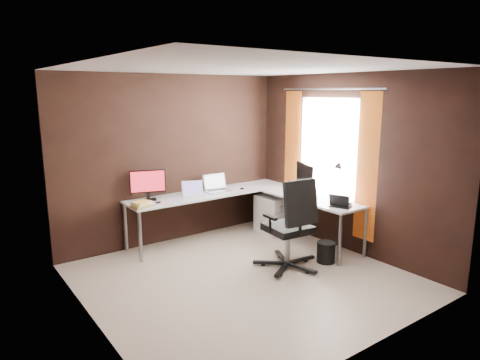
% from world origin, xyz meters
% --- Properties ---
extents(room, '(3.60, 3.60, 2.50)m').
position_xyz_m(room, '(0.34, 0.07, 1.28)').
color(room, tan).
rests_on(room, ground).
extents(desk, '(2.65, 2.25, 0.73)m').
position_xyz_m(desk, '(0.84, 1.04, 0.68)').
color(desk, silver).
rests_on(desk, ground).
extents(drawer_pedestal, '(0.42, 0.50, 0.60)m').
position_xyz_m(drawer_pedestal, '(1.43, 1.15, 0.30)').
color(drawer_pedestal, silver).
rests_on(drawer_pedestal, ground).
extents(monitor_left, '(0.48, 0.21, 0.43)m').
position_xyz_m(monitor_left, '(-0.50, 1.62, 0.97)').
color(monitor_left, black).
rests_on(monitor_left, desk).
extents(monitor_right, '(0.24, 0.54, 0.47)m').
position_xyz_m(monitor_right, '(1.55, 0.58, 0.99)').
color(monitor_right, black).
rests_on(monitor_right, desk).
extents(laptop_white, '(0.37, 0.32, 0.21)m').
position_xyz_m(laptop_white, '(0.15, 1.49, 0.78)').
color(laptop_white, silver).
rests_on(laptop_white, desk).
extents(laptop_silver, '(0.41, 0.31, 0.25)m').
position_xyz_m(laptop_silver, '(0.60, 1.55, 0.78)').
color(laptop_silver, silver).
rests_on(laptop_silver, desk).
extents(laptop_black_big, '(0.27, 0.37, 0.24)m').
position_xyz_m(laptop_black_big, '(1.36, 0.46, 0.78)').
color(laptop_black_big, black).
rests_on(laptop_black_big, desk).
extents(laptop_black_small, '(0.28, 0.32, 0.18)m').
position_xyz_m(laptop_black_small, '(1.41, -0.23, 0.77)').
color(laptop_black_small, black).
rests_on(laptop_black_small, desk).
extents(book_stack, '(0.28, 0.25, 0.08)m').
position_xyz_m(book_stack, '(-0.73, 1.32, 0.77)').
color(book_stack, tan).
rests_on(book_stack, desk).
extents(mouse_left, '(0.10, 0.08, 0.03)m').
position_xyz_m(mouse_left, '(-0.47, 1.37, 0.75)').
color(mouse_left, black).
rests_on(mouse_left, desk).
extents(mouse_corner, '(0.09, 0.07, 0.03)m').
position_xyz_m(mouse_corner, '(0.97, 1.38, 0.74)').
color(mouse_corner, black).
rests_on(mouse_corner, desk).
extents(desk_lamp, '(0.19, 0.22, 0.59)m').
position_xyz_m(desk_lamp, '(1.48, -0.21, 1.10)').
color(desk_lamp, slate).
rests_on(desk_lamp, desk).
extents(office_chair, '(0.67, 0.67, 1.20)m').
position_xyz_m(office_chair, '(0.67, -0.07, 0.35)').
color(office_chair, black).
rests_on(office_chair, ground).
extents(wastebasket, '(0.30, 0.30, 0.28)m').
position_xyz_m(wastebasket, '(1.19, -0.22, 0.14)').
color(wastebasket, black).
rests_on(wastebasket, ground).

